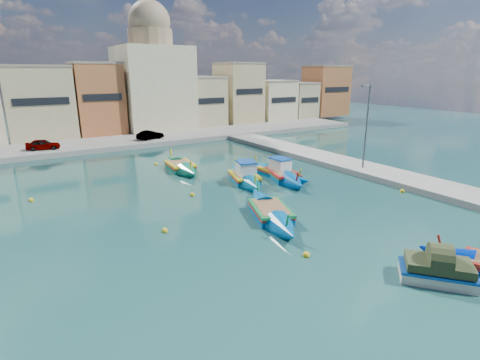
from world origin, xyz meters
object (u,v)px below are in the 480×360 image
object	(u,v)px
church_block	(153,76)
luzzu_turquoise_cabin	(277,173)
tender_near	(437,271)
luzzu_cyan_mid	(283,176)
luzzu_blue_south	(271,213)
quay_street_lamp	(366,126)
luzzu_blue_cabin	(245,178)
luzzu_green	(180,167)

from	to	relation	value
church_block	luzzu_turquoise_cabin	world-z (taller)	church_block
luzzu_turquoise_cabin	tender_near	size ratio (longest dim) A/B	2.44
luzzu_cyan_mid	tender_near	distance (m)	17.33
luzzu_blue_south	tender_near	bearing A→B (deg)	-80.35
quay_street_lamp	luzzu_blue_cabin	bearing A→B (deg)	162.62
luzzu_turquoise_cabin	luzzu_blue_cabin	world-z (taller)	luzzu_blue_cabin
luzzu_turquoise_cabin	luzzu_cyan_mid	xyz separation A→B (m)	(-0.11, -1.03, -0.06)
luzzu_green	tender_near	distance (m)	24.54
quay_street_lamp	luzzu_green	xyz separation A→B (m)	(-13.83, 10.04, -4.06)
church_block	luzzu_green	size ratio (longest dim) A/B	2.29
church_block	luzzu_blue_south	xyz separation A→B (m)	(-6.38, -38.29, -8.13)
luzzu_blue_cabin	luzzu_green	bearing A→B (deg)	114.28
quay_street_lamp	luzzu_green	size ratio (longest dim) A/B	0.96
luzzu_blue_cabin	tender_near	bearing A→B (deg)	-94.04
luzzu_cyan_mid	luzzu_blue_south	bearing A→B (deg)	-133.63
luzzu_turquoise_cabin	luzzu_green	xyz separation A→B (m)	(-6.39, 6.72, -0.05)
luzzu_blue_south	luzzu_blue_cabin	bearing A→B (deg)	68.75
luzzu_turquoise_cabin	luzzu_cyan_mid	world-z (taller)	luzzu_turquoise_cabin
luzzu_turquoise_cabin	tender_near	distance (m)	18.36
luzzu_blue_cabin	luzzu_cyan_mid	world-z (taller)	luzzu_blue_cabin
luzzu_blue_south	luzzu_green	bearing A→B (deg)	90.05
luzzu_blue_south	tender_near	world-z (taller)	luzzu_blue_south
quay_street_lamp	luzzu_blue_cabin	world-z (taller)	quay_street_lamp
luzzu_turquoise_cabin	luzzu_blue_south	world-z (taller)	luzzu_turquoise_cabin
church_block	luzzu_blue_cabin	world-z (taller)	church_block
luzzu_turquoise_cabin	luzzu_green	bearing A→B (deg)	133.58
luzzu_turquoise_cabin	luzzu_blue_south	bearing A→B (deg)	-129.99
quay_street_lamp	luzzu_turquoise_cabin	xyz separation A→B (m)	(-7.44, 3.32, -4.01)
luzzu_blue_south	quay_street_lamp	bearing A→B (deg)	17.23
luzzu_cyan_mid	luzzu_green	bearing A→B (deg)	129.02
luzzu_turquoise_cabin	luzzu_blue_south	size ratio (longest dim) A/B	0.93
church_block	tender_near	size ratio (longest dim) A/B	5.42
church_block	luzzu_cyan_mid	world-z (taller)	church_block
luzzu_cyan_mid	luzzu_blue_south	distance (m)	9.08
luzzu_green	luzzu_blue_south	world-z (taller)	luzzu_blue_south
church_block	luzzu_blue_cabin	distance (m)	31.83
church_block	tender_near	bearing A→B (deg)	-95.48
luzzu_green	quay_street_lamp	bearing A→B (deg)	-35.96
church_block	luzzu_green	world-z (taller)	church_block
church_block	luzzu_blue_cabin	bearing A→B (deg)	-96.32
luzzu_turquoise_cabin	luzzu_cyan_mid	bearing A→B (deg)	-96.21
luzzu_green	luzzu_blue_south	size ratio (longest dim) A/B	0.90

